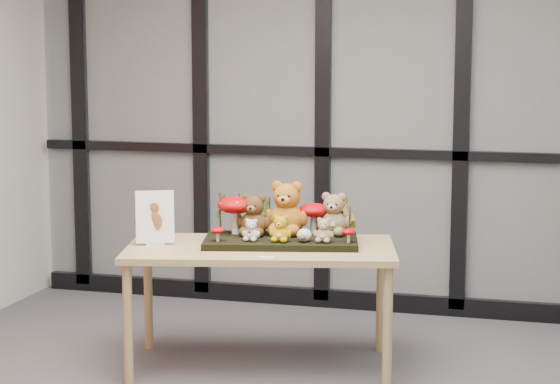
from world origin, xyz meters
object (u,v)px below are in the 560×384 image
(bear_white_bow, at_px, (251,229))
(mushroom_back_right, at_px, (314,217))
(mushroom_front_left, at_px, (218,233))
(sign_holder, at_px, (155,220))
(bear_beige_small, at_px, (324,229))
(plush_cream_hedgehog, at_px, (304,235))
(bear_small_yellow, at_px, (281,227))
(mushroom_front_right, at_px, (348,235))
(bear_brown_medium, at_px, (254,213))
(mushroom_back_left, at_px, (236,213))
(bear_pooh_yellow, at_px, (287,205))
(diorama_tray, at_px, (281,241))
(bear_tan_back, at_px, (334,211))
(display_table, at_px, (261,258))

(bear_white_bow, relative_size, mushroom_back_right, 0.70)
(mushroom_front_left, height_order, sign_holder, sign_holder)
(bear_white_bow, relative_size, bear_beige_small, 0.91)
(bear_beige_small, distance_m, plush_cream_hedgehog, 0.11)
(bear_small_yellow, height_order, bear_white_bow, bear_small_yellow)
(mushroom_front_right, bearing_deg, plush_cream_hedgehog, -169.67)
(bear_brown_medium, xyz_separation_m, mushroom_back_left, (-0.11, 0.01, -0.01))
(bear_small_yellow, xyz_separation_m, mushroom_front_left, (-0.33, -0.08, -0.04))
(sign_holder, bearing_deg, mushroom_front_right, -15.09)
(mushroom_front_right, bearing_deg, bear_white_bow, -169.79)
(bear_pooh_yellow, distance_m, bear_beige_small, 0.32)
(diorama_tray, bearing_deg, mushroom_front_right, -17.56)
(diorama_tray, relative_size, bear_small_yellow, 5.21)
(mushroom_front_left, distance_m, sign_holder, 0.36)
(bear_brown_medium, relative_size, bear_white_bow, 1.90)
(bear_pooh_yellow, xyz_separation_m, bear_white_bow, (-0.13, -0.24, -0.10))
(bear_brown_medium, relative_size, sign_holder, 0.85)
(bear_beige_small, xyz_separation_m, mushroom_back_right, (-0.11, 0.23, 0.02))
(bear_tan_back, bearing_deg, mushroom_front_left, -160.64)
(mushroom_back_left, relative_size, mushroom_front_right, 2.83)
(plush_cream_hedgehog, bearing_deg, diorama_tray, 141.00)
(bear_white_bow, relative_size, sign_holder, 0.45)
(bear_beige_small, height_order, mushroom_back_left, mushroom_back_left)
(mushroom_front_left, bearing_deg, sign_holder, -179.03)
(bear_tan_back, distance_m, mushroom_back_left, 0.54)
(bear_beige_small, bearing_deg, diorama_tray, 154.70)
(bear_brown_medium, height_order, bear_beige_small, bear_brown_medium)
(display_table, relative_size, plush_cream_hedgehog, 20.01)
(diorama_tray, height_order, bear_brown_medium, bear_brown_medium)
(mushroom_back_right, distance_m, sign_holder, 0.88)
(bear_pooh_yellow, height_order, bear_brown_medium, bear_pooh_yellow)
(display_table, distance_m, bear_beige_small, 0.39)
(diorama_tray, distance_m, mushroom_back_left, 0.31)
(bear_small_yellow, relative_size, bear_beige_small, 1.09)
(plush_cream_hedgehog, distance_m, sign_holder, 0.82)
(diorama_tray, distance_m, bear_white_bow, 0.20)
(bear_small_yellow, xyz_separation_m, bear_white_bow, (-0.16, -0.02, -0.01))
(bear_pooh_yellow, relative_size, bear_brown_medium, 1.29)
(display_table, distance_m, bear_small_yellow, 0.22)
(mushroom_back_right, xyz_separation_m, mushroom_front_right, (0.24, -0.20, -0.05))
(bear_beige_small, relative_size, plush_cream_hedgehog, 1.86)
(diorama_tray, bearing_deg, sign_holder, -176.87)
(bear_pooh_yellow, relative_size, mushroom_back_left, 1.41)
(bear_pooh_yellow, distance_m, sign_holder, 0.73)
(diorama_tray, relative_size, bear_tan_back, 3.20)
(bear_brown_medium, relative_size, bear_beige_small, 1.74)
(mushroom_back_right, height_order, sign_holder, sign_holder)
(bear_white_bow, bearing_deg, mushroom_back_left, 116.38)
(bear_beige_small, xyz_separation_m, mushroom_front_right, (0.13, 0.02, -0.03))
(diorama_tray, distance_m, mushroom_front_left, 0.36)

